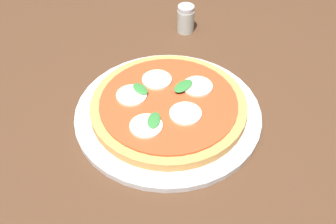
{
  "coord_description": "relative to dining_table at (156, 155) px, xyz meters",
  "views": [
    {
      "loc": [
        -0.04,
        0.54,
        1.31
      ],
      "look_at": [
        -0.02,
        -0.02,
        0.74
      ],
      "focal_mm": 44.24,
      "sensor_mm": 36.0,
      "label": 1
    }
  ],
  "objects": [
    {
      "name": "dining_table",
      "position": [
        0.0,
        0.0,
        0.0
      ],
      "size": [
        1.35,
        1.01,
        0.73
      ],
      "color": "#4C301E",
      "rests_on": "ground_plane"
    },
    {
      "name": "pizza",
      "position": [
        -0.02,
        -0.03,
        0.12
      ],
      "size": [
        0.3,
        0.3,
        0.03
      ],
      "color": "tan",
      "rests_on": "serving_tray"
    },
    {
      "name": "serving_tray",
      "position": [
        -0.02,
        -0.02,
        0.1
      ],
      "size": [
        0.36,
        0.36,
        0.01
      ],
      "primitive_type": "cylinder",
      "color": "silver",
      "rests_on": "dining_table"
    },
    {
      "name": "pepper_shaker",
      "position": [
        -0.06,
        -0.32,
        0.13
      ],
      "size": [
        0.04,
        0.04,
        0.07
      ],
      "color": "#B2B7AD",
      "rests_on": "dining_table"
    }
  ]
}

